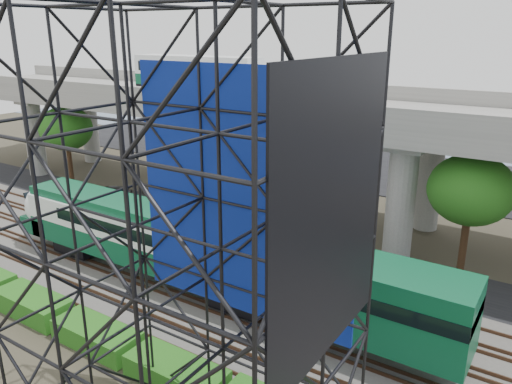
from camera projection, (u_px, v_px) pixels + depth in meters
The scene contains 13 objects.
ground at pixel (147, 300), 27.86m from camera, with size 140.00×140.00×0.00m, color #474233.
ballast_bed at pixel (172, 284), 29.43m from camera, with size 90.00×12.00×0.20m, color slate.
service_road at pixel (251, 238), 36.23m from camera, with size 90.00×5.00×0.08m, color black.
parking_lot at pixel (369, 167), 54.99m from camera, with size 90.00×18.00×0.08m, color black.
harbor_water at pixel (424, 135), 72.55m from camera, with size 140.00×40.00×0.03m, color #41536B.
rail_tracks at pixel (171, 282), 29.37m from camera, with size 90.00×9.52×0.16m.
commuter_train at pixel (177, 243), 28.25m from camera, with size 29.30×3.06×4.30m.
overpass at pixel (283, 115), 38.46m from camera, with size 80.00×12.00×12.40m.
scaffold_tower at pixel (180, 286), 14.07m from camera, with size 9.36×6.36×15.00m.
hedge_strip at pixel (97, 335), 23.74m from camera, with size 34.60×1.80×1.20m.
trees at pixel (242, 142), 41.48m from camera, with size 40.94×16.94×7.69m.
suv at pixel (120, 196), 42.89m from camera, with size 2.49×5.40×1.50m, color black.
parked_cars at pixel (375, 164), 53.97m from camera, with size 37.73×9.62×1.31m.
Camera 1 is at (18.54, -17.36, 14.32)m, focal length 35.00 mm.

